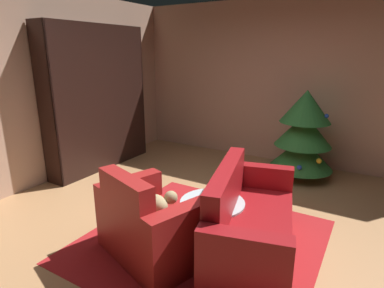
{
  "coord_description": "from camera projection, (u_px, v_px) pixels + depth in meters",
  "views": [
    {
      "loc": [
        1.47,
        -2.66,
        1.89
      ],
      "look_at": [
        -0.22,
        0.18,
        0.92
      ],
      "focal_mm": 29.84,
      "sensor_mm": 36.0,
      "label": 1
    }
  ],
  "objects": [
    {
      "name": "decorated_tree",
      "position": [
        303.0,
        134.0,
        4.78
      ],
      "size": [
        0.93,
        0.93,
        1.35
      ],
      "color": "brown",
      "rests_on": "ground"
    },
    {
      "name": "armchair_red",
      "position": [
        151.0,
        226.0,
        3.0
      ],
      "size": [
        1.18,
        0.98,
        0.87
      ],
      "color": "maroon",
      "rests_on": "ground"
    },
    {
      "name": "wall_left",
      "position": [
        30.0,
        90.0,
        4.38
      ],
      "size": [
        0.06,
        5.74,
        2.74
      ],
      "primitive_type": "cube",
      "color": "tan",
      "rests_on": "ground"
    },
    {
      "name": "couch_red",
      "position": [
        249.0,
        225.0,
        3.05
      ],
      "size": [
        1.07,
        1.74,
        0.85
      ],
      "color": "maroon",
      "rests_on": "ground"
    },
    {
      "name": "book_stack_on_table",
      "position": [
        210.0,
        201.0,
        3.2
      ],
      "size": [
        0.22,
        0.16,
        0.07
      ],
      "color": "#26578C",
      "rests_on": "coffee_table"
    },
    {
      "name": "wall_back",
      "position": [
        283.0,
        83.0,
        5.4
      ],
      "size": [
        5.46,
        0.06,
        2.74
      ],
      "primitive_type": "cube",
      "color": "tan",
      "rests_on": "ground"
    },
    {
      "name": "bookshelf_unit",
      "position": [
        103.0,
        97.0,
        5.23
      ],
      "size": [
        0.35,
        1.9,
        2.29
      ],
      "color": "black",
      "rests_on": "ground"
    },
    {
      "name": "coffee_table",
      "position": [
        212.0,
        205.0,
        3.27
      ],
      "size": [
        0.67,
        0.67,
        0.41
      ],
      "color": "black",
      "rests_on": "ground"
    },
    {
      "name": "area_rug",
      "position": [
        202.0,
        240.0,
        3.3
      ],
      "size": [
        2.26,
        2.23,
        0.01
      ],
      "primitive_type": "cube",
      "color": "#A51B1E",
      "rests_on": "ground"
    },
    {
      "name": "ground_plane",
      "position": [
        201.0,
        233.0,
        3.44
      ],
      "size": [
        6.74,
        6.74,
        0.0
      ],
      "primitive_type": "plane",
      "color": "tan"
    },
    {
      "name": "bottle_on_table",
      "position": [
        217.0,
        186.0,
        3.4
      ],
      "size": [
        0.07,
        0.07,
        0.24
      ],
      "color": "navy",
      "rests_on": "coffee_table"
    }
  ]
}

